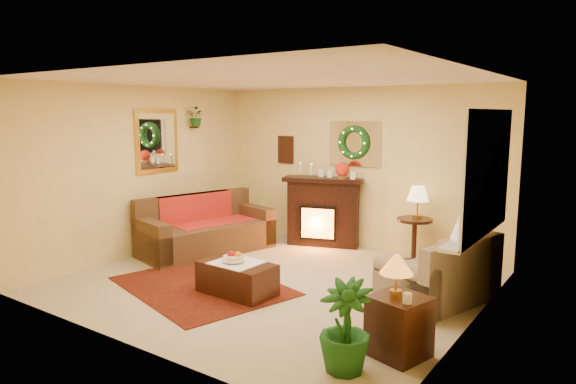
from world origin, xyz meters
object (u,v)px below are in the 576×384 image
Objects in this scene: side_table_round at (414,241)px; coffee_table at (237,277)px; fireplace at (324,213)px; end_table_square at (399,327)px; sofa at (207,225)px; loveseat at (439,266)px.

side_table_round reaches higher than coffee_table.
fireplace is 1.25× the size of coffee_table.
side_table_round is at bearing 65.11° from coffee_table.
sofa is at bearing 157.71° from end_table_square.
coffee_table is (0.35, -2.64, -0.34)m from fireplace.
sofa is 3.20m from side_table_round.
sofa is 3.73m from loveseat.
sofa is 4.21m from end_table_square.
loveseat is at bearing -49.93° from fireplace.
end_table_square is 0.60× the size of coffee_table.
coffee_table is (1.64, -1.20, -0.22)m from sofa.
sofa is 1.78× the size of fireplace.
end_table_square is at bearing -7.24° from sofa.
side_table_round is 1.20× the size of end_table_square.
side_table_round is (1.63, -0.15, -0.23)m from fireplace.
side_table_round is at bearing 139.89° from loveseat.
sofa is at bearing -150.68° from fireplace.
fireplace is at bearing 99.82° from coffee_table.
side_table_round is at bearing 38.84° from sofa.
side_table_round is at bearing -24.03° from fireplace.
end_table_square is 2.29m from coffee_table.
side_table_round is 2.80m from coffee_table.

